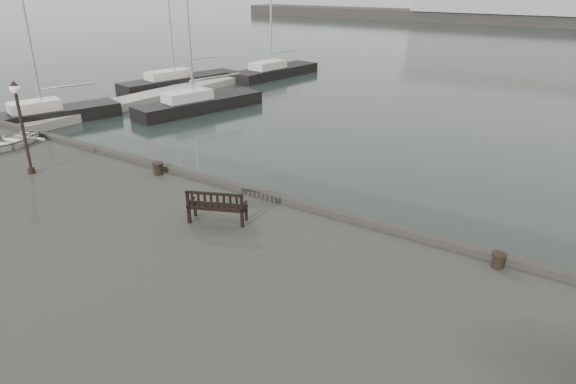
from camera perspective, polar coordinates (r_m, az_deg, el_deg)
name	(u,v)px	position (r m, az deg, el deg)	size (l,w,h in m)	color
ground	(299,249)	(16.30, 1.25, -6.33)	(400.00, 400.00, 0.00)	black
pontoon	(128,103)	(36.17, -17.39, 9.46)	(2.00, 24.00, 0.50)	#B7B2A9
breakwater	(569,1)	(104.80, 28.75, 18.14)	(140.00, 9.50, 12.20)	#383530
bench	(217,212)	(14.48, -7.84, -2.22)	(1.72, 1.17, 0.94)	black
bollard_left	(158,169)	(18.44, -14.25, 2.54)	(0.40, 0.40, 0.42)	black
bollard_right	(498,260)	(13.19, 22.32, -7.05)	(0.35, 0.35, 0.37)	black
lamp_post	(20,115)	(19.63, -27.62, 7.56)	(0.32, 0.32, 3.24)	black
dinghy	(11,140)	(23.69, -28.44, 5.07)	(1.86, 2.61, 0.54)	silver
yacht_a	(51,119)	(33.56, -24.81, 7.41)	(4.30, 8.05, 10.92)	black
yacht_b	(180,84)	(41.82, -11.86, 11.68)	(4.13, 10.06, 13.02)	black
yacht_c	(200,107)	(33.79, -9.75, 9.28)	(4.02, 8.93, 11.82)	black
yacht_d	(275,74)	(45.43, -1.45, 12.98)	(3.36, 9.18, 11.36)	black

